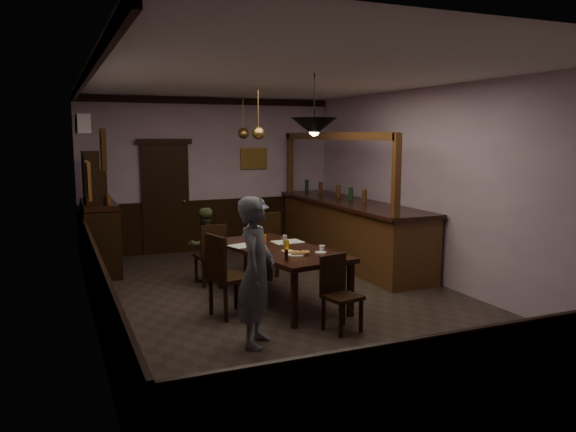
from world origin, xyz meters
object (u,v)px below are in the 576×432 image
chair_far_left (211,252)px  bar_counter (350,230)px  dining_table (280,252)px  pendant_iron (314,127)px  person_standing (256,272)px  pendant_brass_mid (258,133)px  chair_far_right (264,242)px  chair_side (225,272)px  chair_near (338,289)px  sideboard (99,224)px  soda_can (287,245)px  person_seated_right (255,236)px  coffee_cup (322,248)px  pendant_brass_far (243,133)px  person_seated_left (204,245)px

chair_far_left → bar_counter: 2.77m
dining_table → pendant_iron: size_ratio=3.14×
person_standing → bar_counter: bar_counter is taller
person_standing → pendant_brass_mid: pendant_brass_mid is taller
chair_far_right → chair_side: size_ratio=1.01×
chair_far_left → bar_counter: bearing=-173.4°
chair_near → pendant_brass_mid: size_ratio=1.09×
sideboard → bar_counter: size_ratio=0.49×
soda_can → chair_far_left: bearing=118.0°
chair_near → sideboard: 4.71m
person_seated_right → pendant_brass_mid: bearing=68.6°
chair_far_right → coffee_cup: chair_far_right is taller
coffee_cup → soda_can: bearing=127.3°
bar_counter → pendant_brass_far: 2.57m
person_seated_left → pendant_iron: size_ratio=1.56×
person_standing → person_seated_right: person_standing is taller
person_seated_right → dining_table: bearing=68.0°
chair_side → pendant_brass_mid: size_ratio=1.30×
person_seated_right → coffee_cup: bearing=80.8°
person_seated_left → person_seated_right: bearing=167.4°
dining_table → chair_near: 1.34m
chair_far_right → pendant_brass_mid: bearing=-4.0°
person_seated_right → pendant_brass_mid: 1.69m
person_seated_right → chair_side: bearing=46.0°
chair_near → person_seated_right: bearing=77.2°
bar_counter → pendant_brass_mid: pendant_brass_mid is taller
pendant_brass_mid → bar_counter: bearing=12.9°
pendant_iron → person_seated_left: bearing=109.7°
person_standing → person_seated_right: 3.18m
soda_can → pendant_iron: (0.08, -0.67, 1.56)m
person_seated_right → chair_far_right: bearing=85.0°
bar_counter → pendant_brass_far: (-1.69, 0.91, 1.71)m
soda_can → pendant_iron: pendant_iron is taller
person_standing → sideboard: 4.36m
person_seated_right → coffee_cup: (0.20, -2.06, 0.17)m
chair_far_left → chair_far_right: size_ratio=0.89×
chair_side → pendant_iron: pendant_iron is taller
person_seated_right → soda_can: size_ratio=10.56×
chair_near → pendant_brass_far: pendant_brass_far is taller
chair_near → chair_side: size_ratio=0.84×
person_standing → soda_can: size_ratio=13.59×
chair_far_right → coffee_cup: bearing=83.3°
coffee_cup → chair_far_right: bearing=85.9°
chair_side → person_seated_left: bearing=-20.5°
chair_side → pendant_brass_mid: (1.06, 1.66, 1.72)m
chair_far_left → chair_far_right: 0.91m
soda_can → sideboard: (-2.19, 2.88, -0.01)m
person_seated_left → person_seated_right: size_ratio=0.91×
chair_near → pendant_brass_mid: pendant_brass_mid is taller
pendant_iron → chair_far_right: bearing=86.5°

